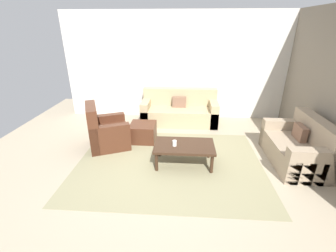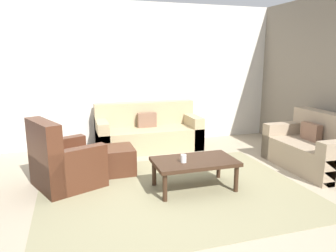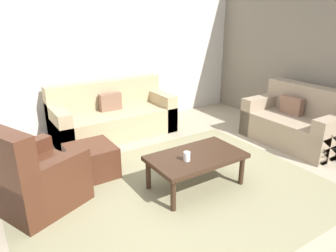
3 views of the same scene
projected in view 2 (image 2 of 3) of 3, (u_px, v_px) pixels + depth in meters
ground_plane at (175, 191)px, 4.22m from camera, size 8.00×8.00×0.00m
rear_partition at (134, 75)px, 6.35m from camera, size 6.00×0.12×2.80m
area_rug at (175, 191)px, 4.22m from camera, size 3.48×2.66×0.01m
couch_main at (148, 133)px, 6.17m from camera, size 1.97×0.85×0.88m
couch_loveseat at (316, 150)px, 5.06m from camera, size 0.86×1.47×0.88m
armchair_leather at (63, 165)px, 4.31m from camera, size 1.05×1.05×0.95m
ottoman at (115, 160)px, 4.85m from camera, size 0.56×0.56×0.40m
coffee_table at (194, 163)px, 4.23m from camera, size 1.10×0.64×0.41m
cup at (184, 159)px, 4.10m from camera, size 0.08×0.08×0.10m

